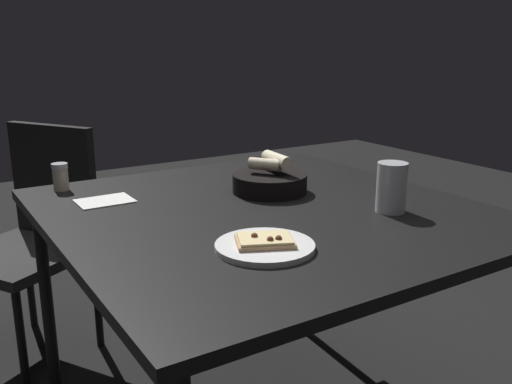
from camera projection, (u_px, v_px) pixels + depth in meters
name	position (u px, v px, depth m)	size (l,w,h in m)	color
dining_table	(264.00, 226.00, 1.61)	(1.15, 1.20, 0.76)	black
pizza_plate	(265.00, 245.00, 1.28)	(0.23, 0.23, 0.04)	white
bread_basket	(270.00, 181.00, 1.76)	(0.23, 0.23, 0.12)	black
beer_glass	(391.00, 190.00, 1.55)	(0.08, 0.08, 0.14)	silver
pepper_shaker	(61.00, 178.00, 1.78)	(0.05, 0.05, 0.09)	#BFB299
napkin	(105.00, 201.00, 1.66)	(0.16, 0.12, 0.00)	white
chair_near	(35.00, 228.00, 2.18)	(0.60, 0.60, 0.90)	#2A2A2A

